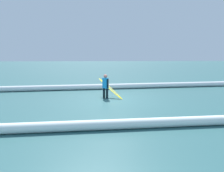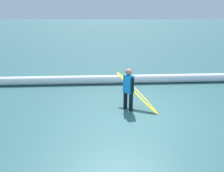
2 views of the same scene
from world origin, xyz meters
name	(u,v)px [view 1 (image 1 of 2)]	position (x,y,z in m)	size (l,w,h in m)	color
ground_plane	(113,99)	(0.00, 0.00, 0.00)	(149.37, 149.37, 0.00)	#2C5A5C
surfer	(105,85)	(0.44, -0.30, 0.80)	(0.37, 0.46, 1.44)	black
surfboard	(110,88)	(0.14, -0.53, 0.55)	(1.53, 1.54, 1.14)	yellow
wave_crest_foreground	(123,86)	(-1.07, -3.60, 0.20)	(0.40, 0.40, 21.62)	white
wave_crest_midground	(147,123)	(-0.81, 4.65, 0.18)	(0.35, 0.35, 24.92)	white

